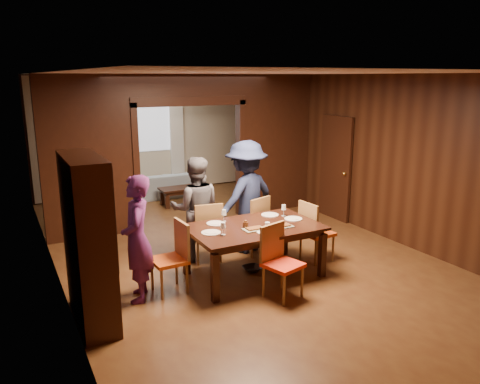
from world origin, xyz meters
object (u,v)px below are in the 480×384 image
sofa (160,185)px  chair_far_r (251,224)px  chair_left (169,258)px  chair_far_l (206,231)px  dining_table (254,251)px  chair_near (283,263)px  chair_right (317,231)px  person_purple (137,239)px  hutch (88,241)px  person_grey (196,209)px  coffee_table (178,196)px  person_navy (246,197)px

sofa → chair_far_r: bearing=94.0°
chair_left → chair_far_l: same height
chair_far_l → chair_far_r: 0.79m
dining_table → chair_near: (-0.01, -0.79, 0.10)m
chair_near → chair_right: bearing=19.4°
sofa → chair_left: size_ratio=2.05×
person_purple → chair_far_r: person_purple is taller
person_purple → hutch: size_ratio=0.83×
hutch → dining_table: bearing=5.9°
person_purple → hutch: 0.73m
dining_table → chair_left: (-1.28, 0.06, 0.10)m
chair_far_l → chair_far_r: size_ratio=1.00×
person_purple → chair_far_l: size_ratio=1.71×
person_purple → person_grey: person_purple is taller
sofa → coffee_table: sofa is taller
chair_far_l → person_grey: bearing=-35.9°
dining_table → chair_left: chair_left is taller
chair_far_r → chair_far_l: bearing=-20.5°
chair_far_r → person_navy: bearing=-92.5°
person_grey → chair_near: bearing=127.1°
person_grey → person_navy: size_ratio=0.89×
person_purple → chair_left: person_purple is taller
person_grey → hutch: (-1.85, -1.23, 0.17)m
person_navy → chair_far_l: 0.88m
coffee_table → chair_right: size_ratio=0.82×
coffee_table → chair_far_l: bearing=-102.8°
person_grey → dining_table: size_ratio=0.88×
chair_right → person_purple: bearing=85.6°
dining_table → chair_right: 1.18m
chair_left → chair_near: size_ratio=1.00×
person_grey → chair_far_r: person_grey is taller
person_purple → chair_near: bearing=81.4°
person_grey → chair_left: 1.27m
chair_near → person_navy: bearing=61.4°
person_grey → dining_table: bearing=138.2°
person_grey → dining_table: 1.20m
dining_table → person_purple: bearing=178.2°
chair_right → sofa: bearing=5.8°
person_grey → person_navy: 0.89m
person_purple → sofa: person_purple is taller
hutch → person_grey: bearing=33.7°
coffee_table → hutch: bearing=-121.6°
chair_far_r → coffee_table: bearing=-107.5°
coffee_table → person_purple: bearing=-116.6°
person_purple → person_navy: (2.08, 0.90, 0.10)m
coffee_table → dining_table: bearing=-95.2°
chair_left → chair_near: 1.53m
person_navy → chair_far_r: (0.03, -0.12, -0.44)m
coffee_table → chair_left: chair_left is taller
person_navy → chair_far_r: 0.46m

